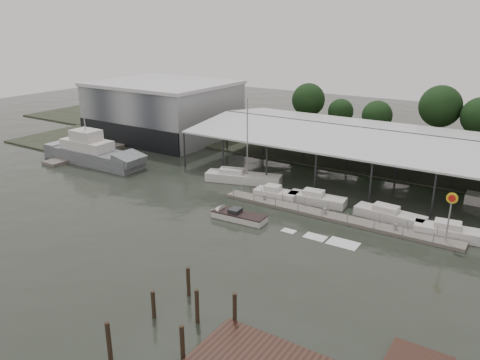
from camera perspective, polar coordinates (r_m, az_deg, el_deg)
The scene contains 17 objects.
ground at distance 53.75m, azimuth -7.98°, elevation -4.76°, with size 200.00×200.00×0.00m, color #252B23.
land_strip_far at distance 88.00m, azimuth 10.14°, elevation 4.57°, with size 140.00×30.00×0.30m.
land_strip_west at distance 101.09m, azimuth -14.19°, elevation 6.13°, with size 20.00×40.00×0.30m.
storage_warehouse at distance 91.73m, azimuth -9.27°, elevation 8.51°, with size 24.50×20.50×10.50m.
covered_boat_shed at distance 68.46m, azimuth 18.88°, elevation 4.97°, with size 58.24×24.00×6.96m.
trawler_dock at distance 83.51m, azimuth -17.43°, elevation 3.32°, with size 3.00×18.00×0.50m.
floating_dock at distance 54.40m, azimuth 11.26°, elevation -4.43°, with size 28.00×2.00×1.40m.
shell_fuel_sign at distance 50.31m, azimuth 24.28°, elevation -3.18°, with size 1.10×0.18×5.55m.
grey_trawler at distance 77.25m, azimuth -17.47°, elevation 3.12°, with size 18.86×4.81×8.84m.
white_sailboat at distance 65.18m, azimuth 0.26°, elevation 0.31°, with size 10.86×5.58×11.93m.
speedboat_underway at distance 53.25m, azimuth -0.67°, elevation -4.34°, with size 17.99×3.19×2.00m.
moored_cruiser_0 at distance 59.34m, azimuth 4.35°, elevation -1.68°, with size 5.65×2.64×1.70m.
moored_cruiser_1 at distance 58.28m, azimuth 9.30°, elevation -2.27°, with size 7.23×2.86×1.70m.
moored_cruiser_2 at distance 55.47m, azimuth 17.73°, elevation -4.07°, with size 7.99×2.79×1.70m.
moored_cruiser_3 at distance 53.48m, azimuth 24.36°, elevation -5.77°, with size 7.64×3.04×1.70m.
mooring_pilings at distance 35.60m, azimuth -7.49°, elevation -16.21°, with size 5.91×9.13×3.45m.
horizon_tree_line at distance 86.85m, azimuth 25.53°, elevation 7.03°, with size 70.59×10.73×10.92m.
Camera 1 is at (32.79, -36.85, 21.36)m, focal length 35.00 mm.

